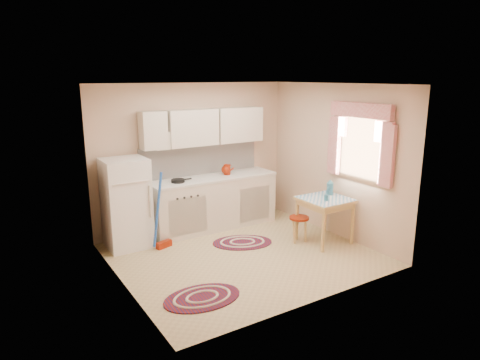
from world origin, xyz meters
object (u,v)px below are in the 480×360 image
fridge (126,203)px  stool (299,229)px  table (324,220)px  base_cabinets (213,203)px

fridge → stool: bearing=-28.3°
stool → table: bearing=-30.9°
table → stool: size_ratio=1.71×
base_cabinets → stool: bearing=-58.0°
base_cabinets → stool: 1.59m
fridge → base_cabinets: size_ratio=0.62×
base_cabinets → stool: base_cabinets is taller
table → stool: 0.43m
table → base_cabinets: bearing=127.5°
fridge → base_cabinets: bearing=1.8°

